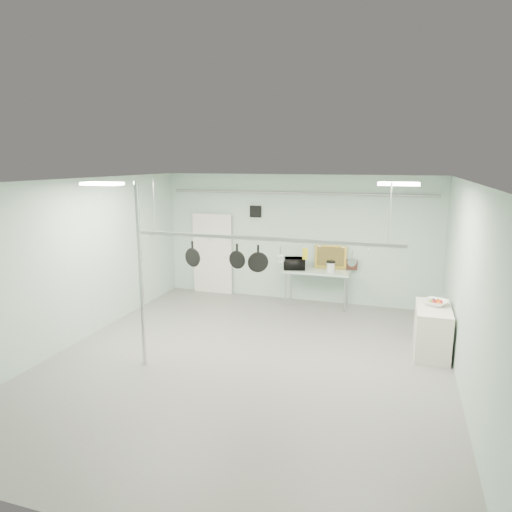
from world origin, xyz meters
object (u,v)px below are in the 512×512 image
(side_cabinet, at_px, (432,331))
(skillet_right, at_px, (258,258))
(skillet_left, at_px, (193,254))
(prep_table, at_px, (317,273))
(chrome_pole, at_px, (141,276))
(fruit_bowl, at_px, (436,303))
(coffee_canister, at_px, (331,267))
(skillet_mid, at_px, (237,257))
(microwave, at_px, (294,263))
(pot_rack, at_px, (263,237))

(side_cabinet, bearing_deg, skillet_right, -160.07)
(side_cabinet, height_order, skillet_right, skillet_right)
(side_cabinet, distance_m, skillet_left, 4.65)
(skillet_left, relative_size, skillet_right, 1.01)
(prep_table, distance_m, side_cabinet, 3.39)
(skillet_right, bearing_deg, skillet_left, 154.59)
(chrome_pole, relative_size, side_cabinet, 2.67)
(chrome_pole, bearing_deg, skillet_right, 26.35)
(side_cabinet, relative_size, fruit_bowl, 2.86)
(fruit_bowl, bearing_deg, prep_table, 141.38)
(skillet_left, bearing_deg, skillet_right, 16.36)
(side_cabinet, height_order, coffee_canister, coffee_canister)
(skillet_mid, bearing_deg, fruit_bowl, 30.27)
(prep_table, bearing_deg, skillet_left, -117.91)
(microwave, height_order, skillet_left, skillet_left)
(chrome_pole, relative_size, fruit_bowl, 7.63)
(coffee_canister, bearing_deg, prep_table, 167.10)
(chrome_pole, distance_m, microwave, 4.52)
(fruit_bowl, xyz_separation_m, skillet_mid, (-3.46, -1.24, 0.90))
(skillet_right, bearing_deg, fruit_bowl, -3.47)
(microwave, bearing_deg, skillet_right, 75.95)
(coffee_canister, bearing_deg, microwave, 179.27)
(microwave, height_order, skillet_mid, skillet_mid)
(side_cabinet, distance_m, pot_rack, 3.62)
(chrome_pole, relative_size, microwave, 6.11)
(coffee_canister, bearing_deg, skillet_mid, -110.68)
(chrome_pole, height_order, fruit_bowl, chrome_pole)
(prep_table, distance_m, microwave, 0.60)
(fruit_bowl, height_order, skillet_left, skillet_left)
(chrome_pole, height_order, skillet_left, chrome_pole)
(prep_table, xyz_separation_m, skillet_right, (-0.48, -3.30, 1.01))
(pot_rack, bearing_deg, prep_table, 83.09)
(coffee_canister, height_order, skillet_right, skillet_right)
(pot_rack, height_order, fruit_bowl, pot_rack)
(coffee_canister, distance_m, skillet_left, 3.93)
(prep_table, height_order, fruit_bowl, fruit_bowl)
(skillet_right, bearing_deg, prep_table, 56.26)
(prep_table, distance_m, coffee_canister, 0.40)
(fruit_bowl, relative_size, skillet_mid, 0.90)
(chrome_pole, distance_m, skillet_right, 2.04)
(prep_table, height_order, skillet_mid, skillet_mid)
(side_cabinet, distance_m, fruit_bowl, 0.52)
(coffee_canister, relative_size, skillet_mid, 0.49)
(microwave, bearing_deg, coffee_canister, 163.88)
(microwave, xyz_separation_m, skillet_right, (0.08, -3.23, 0.79))
(fruit_bowl, bearing_deg, skillet_right, -158.06)
(fruit_bowl, xyz_separation_m, skillet_left, (-4.33, -1.24, 0.89))
(fruit_bowl, height_order, skillet_mid, skillet_mid)
(side_cabinet, xyz_separation_m, coffee_canister, (-2.21, 2.12, 0.57))
(chrome_pole, distance_m, skillet_left, 1.08)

